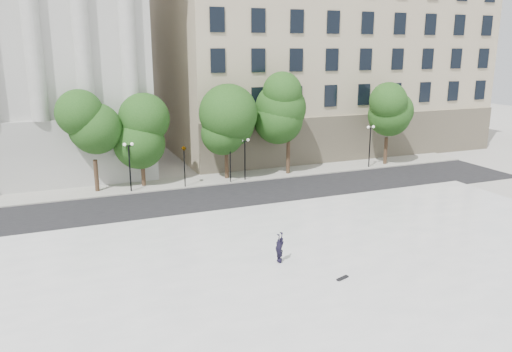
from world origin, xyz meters
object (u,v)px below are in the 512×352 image
object	(u,v)px
person_lying	(279,258)
traffic_light_east	(230,144)
traffic_light_west	(184,145)
skateboard	(343,278)

from	to	relation	value
person_lying	traffic_light_east	bearing A→B (deg)	49.21
traffic_light_west	traffic_light_east	distance (m)	4.19
traffic_light_east	person_lying	xyz separation A→B (m)	(-3.53, -18.25, -2.92)
traffic_light_west	person_lying	xyz separation A→B (m)	(0.65, -18.25, -3.08)
traffic_light_west	traffic_light_east	world-z (taller)	traffic_light_west
traffic_light_west	skateboard	distance (m)	21.70
traffic_light_west	skateboard	bearing A→B (deg)	-82.52
skateboard	traffic_light_east	bearing A→B (deg)	67.00
traffic_light_west	traffic_light_east	size ratio (longest dim) A/B	1.04
skateboard	traffic_light_west	bearing A→B (deg)	78.22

